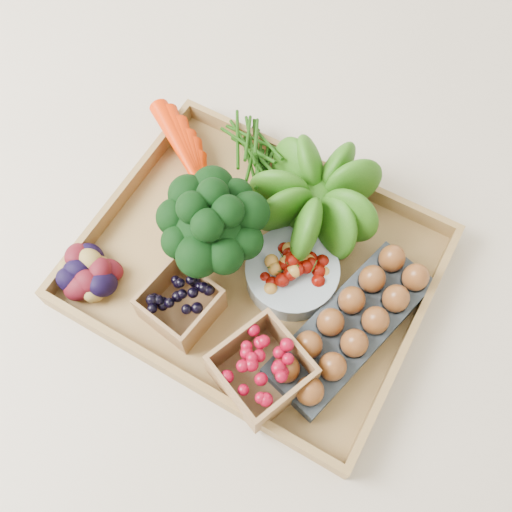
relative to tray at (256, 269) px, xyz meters
The scene contains 10 objects.
ground 0.01m from the tray, ahead, with size 4.00×4.00×0.00m, color beige.
tray is the anchor object (origin of this frame).
carrots 0.18m from the tray, 155.13° to the left, with size 0.24×0.17×0.06m, color red, non-canonical shape.
lettuce 0.16m from the tray, 74.02° to the left, with size 0.15×0.15×0.15m, color #184F0C.
broccoli 0.10m from the tray, 166.84° to the right, with size 0.17×0.17×0.13m, color black, non-canonical shape.
cherry_bowl 0.07m from the tray, 11.14° to the left, with size 0.15×0.15×0.04m, color #8C9EA5.
egg_carton 0.19m from the tray, ahead, with size 0.10×0.30×0.03m, color #333B41.
potatoes 0.27m from the tray, 146.17° to the right, with size 0.12×0.12×0.07m, color #440A12, non-canonical shape.
punnet_blackberry 0.15m from the tray, 116.92° to the right, with size 0.10×0.10×0.07m, color black.
punnet_raspberry 0.19m from the tray, 57.84° to the right, with size 0.12×0.12×0.08m, color maroon.
Camera 1 is at (0.19, -0.34, 0.89)m, focal length 40.00 mm.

